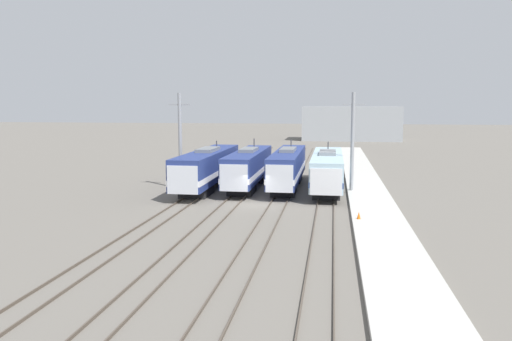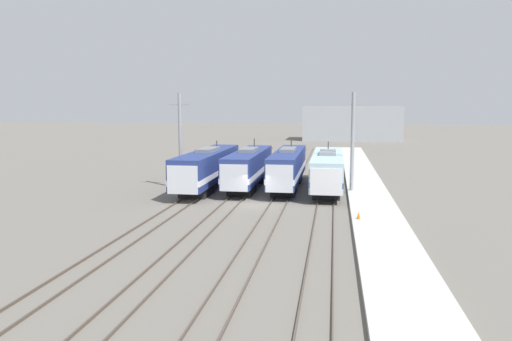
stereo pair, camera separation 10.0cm
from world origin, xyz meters
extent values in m
plane|color=#666059|center=(0.00, 0.00, 0.00)|extent=(400.00, 400.00, 0.00)
cube|color=#4C4238|center=(-7.04, 0.00, 0.07)|extent=(0.07, 120.00, 0.15)
cube|color=#4C4238|center=(-5.61, 0.00, 0.07)|extent=(0.07, 120.00, 0.15)
cube|color=#4C4238|center=(-2.83, 0.00, 0.07)|extent=(0.07, 120.00, 0.15)
cube|color=#4C4238|center=(-1.39, 0.00, 0.07)|extent=(0.07, 120.00, 0.15)
cube|color=#4C4238|center=(1.39, 0.00, 0.07)|extent=(0.07, 120.00, 0.15)
cube|color=#4C4238|center=(2.83, 0.00, 0.07)|extent=(0.07, 120.00, 0.15)
cube|color=#4C4238|center=(5.61, 0.00, 0.07)|extent=(0.07, 120.00, 0.15)
cube|color=#4C4238|center=(7.04, 0.00, 0.07)|extent=(0.07, 120.00, 0.15)
cube|color=black|center=(-6.32, 3.59, 0.47)|extent=(2.60, 4.06, 0.95)
cube|color=black|center=(-6.32, 12.82, 0.47)|extent=(2.60, 4.06, 0.95)
cube|color=navy|center=(-6.32, 8.21, 2.46)|extent=(3.06, 18.46, 3.02)
cube|color=silver|center=(-6.32, 8.21, 1.85)|extent=(3.10, 18.50, 0.54)
cube|color=silver|center=(-6.32, 0.10, 2.23)|extent=(2.81, 2.45, 2.56)
cube|color=black|center=(-6.32, -1.04, 2.80)|extent=(2.39, 0.08, 0.72)
cube|color=slate|center=(-6.32, 8.21, 4.14)|extent=(1.68, 4.62, 0.35)
cylinder|color=#38383D|center=(-6.32, 12.27, 4.39)|extent=(0.12, 0.12, 0.85)
cube|color=black|center=(-2.11, 5.28, 0.47)|extent=(2.43, 3.67, 0.95)
cube|color=black|center=(-2.11, 13.63, 0.47)|extent=(2.43, 3.67, 0.95)
cube|color=navy|center=(-2.11, 9.46, 2.42)|extent=(2.85, 16.70, 2.95)
cube|color=silver|center=(-2.11, 9.46, 1.83)|extent=(2.89, 16.74, 0.53)
cube|color=silver|center=(-2.11, 2.09, 2.20)|extent=(2.63, 2.17, 2.51)
cube|color=black|center=(-2.11, 1.09, 2.75)|extent=(2.23, 0.08, 0.70)
cube|color=slate|center=(-2.11, 9.46, 4.07)|extent=(1.57, 4.18, 0.35)
cylinder|color=#38383D|center=(-2.11, 13.13, 4.47)|extent=(0.12, 0.12, 1.15)
cube|color=black|center=(2.11, 5.48, 0.47)|extent=(2.33, 3.81, 0.95)
cube|color=black|center=(2.11, 14.14, 0.47)|extent=(2.33, 3.81, 0.95)
cube|color=navy|center=(2.11, 9.81, 2.44)|extent=(2.74, 17.32, 2.99)
cube|color=silver|center=(2.11, 9.81, 1.85)|extent=(2.78, 17.36, 0.54)
cube|color=silver|center=(2.11, 2.00, 2.22)|extent=(2.52, 1.90, 2.54)
cube|color=black|center=(2.11, 1.13, 2.78)|extent=(2.14, 0.08, 0.71)
cube|color=slate|center=(2.11, 9.81, 4.11)|extent=(1.51, 4.33, 0.35)
cylinder|color=#38383D|center=(2.11, 13.62, 4.43)|extent=(0.12, 0.12, 1.00)
cube|color=#232326|center=(6.32, 4.79, 0.47)|extent=(2.60, 3.88, 0.95)
cube|color=#232326|center=(6.32, 13.62, 0.47)|extent=(2.60, 3.88, 0.95)
cube|color=#9EBCCC|center=(6.32, 9.20, 2.35)|extent=(3.06, 17.66, 2.81)
cube|color=navy|center=(6.32, 9.20, 1.79)|extent=(3.10, 17.70, 0.51)
cube|color=silver|center=(6.32, 1.23, 2.14)|extent=(2.82, 1.92, 2.39)
cube|color=black|center=(6.32, 0.35, 2.67)|extent=(2.39, 0.08, 0.67)
cube|color=gray|center=(6.32, 9.20, 3.93)|extent=(1.68, 4.41, 0.35)
cylinder|color=#38383D|center=(6.32, 13.09, 4.27)|extent=(0.12, 0.12, 1.03)
cylinder|color=gray|center=(-9.05, 7.17, 5.06)|extent=(0.37, 0.37, 10.12)
cube|color=gray|center=(-9.05, 7.17, 8.90)|extent=(2.27, 0.16, 0.16)
cylinder|color=gray|center=(8.78, 7.17, 5.06)|extent=(0.37, 0.37, 10.12)
cube|color=gray|center=(8.78, 7.17, 8.90)|extent=(2.27, 0.16, 0.16)
cube|color=#B7B5AD|center=(10.40, 0.00, 0.16)|extent=(4.00, 120.00, 0.32)
cone|color=orange|center=(8.89, -5.82, 0.60)|extent=(0.29, 0.29, 0.55)
cube|color=#9EA3A8|center=(11.30, 86.87, 4.28)|extent=(24.33, 12.75, 8.57)
camera|label=1|loc=(6.85, -43.38, 8.82)|focal=35.00mm
camera|label=2|loc=(6.95, -43.36, 8.82)|focal=35.00mm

